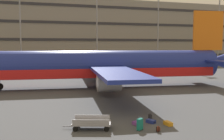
{
  "coord_description": "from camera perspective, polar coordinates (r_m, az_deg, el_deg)",
  "views": [
    {
      "loc": [
        -8.39,
        -34.85,
        5.75
      ],
      "look_at": [
        0.66,
        -6.79,
        3.0
      ],
      "focal_mm": 43.41,
      "sensor_mm": 36.0,
      "label": 1
    }
  ],
  "objects": [
    {
      "name": "ground_plane",
      "position": [
        36.3,
        -4.3,
        -3.8
      ],
      "size": [
        600.0,
        600.0,
        0.0
      ],
      "primitive_type": "plane",
      "color": "#424449"
    },
    {
      "name": "terminal_structure",
      "position": [
        88.24,
        -12.53,
        7.76
      ],
      "size": [
        173.28,
        19.81,
        19.37
      ],
      "color": "gray",
      "rests_on": "ground_plane"
    },
    {
      "name": "airliner",
      "position": [
        36.4,
        -2.42,
        0.91
      ],
      "size": [
        39.16,
        31.78,
        10.54
      ],
      "color": "navy",
      "rests_on": "ground_plane"
    },
    {
      "name": "light_mast_center_left",
      "position": [
        71.06,
        -18.8,
        10.69
      ],
      "size": [
        1.8,
        0.5,
        22.1
      ],
      "color": "gray",
      "rests_on": "ground_plane"
    },
    {
      "name": "light_mast_center_right",
      "position": [
        73.37,
        -3.2,
        10.08
      ],
      "size": [
        1.8,
        0.5,
        20.35
      ],
      "color": "gray",
      "rests_on": "ground_plane"
    },
    {
      "name": "light_mast_right",
      "position": [
        80.21,
        9.73,
        11.73
      ],
      "size": [
        1.8,
        0.5,
        26.12
      ],
      "color": "gray",
      "rests_on": "ground_plane"
    },
    {
      "name": "light_mast_far_right",
      "position": [
        91.53,
        21.59,
        8.87
      ],
      "size": [
        1.8,
        0.5,
        20.67
      ],
      "color": "gray",
      "rests_on": "ground_plane"
    },
    {
      "name": "suitcase_navy",
      "position": [
        20.49,
        8.19,
        -10.65
      ],
      "size": [
        0.65,
        0.77,
        0.25
      ],
      "color": "navy",
      "rests_on": "ground_plane"
    },
    {
      "name": "suitcase_orange",
      "position": [
        19.9,
        5.38,
        -11.13
      ],
      "size": [
        0.67,
        0.79,
        0.24
      ],
      "color": "#72388C",
      "rests_on": "ground_plane"
    },
    {
      "name": "suitcase_purple",
      "position": [
        18.65,
        5.89,
        -11.27
      ],
      "size": [
        0.53,
        0.47,
        0.92
      ],
      "color": "#147266",
      "rests_on": "ground_plane"
    },
    {
      "name": "suitcase_laid_flat",
      "position": [
        20.16,
        11.73,
        -10.96
      ],
      "size": [
        0.41,
        0.79,
        0.26
      ],
      "color": "orange",
      "rests_on": "ground_plane"
    },
    {
      "name": "backpack_black",
      "position": [
        21.27,
        8.05,
        -9.77
      ],
      "size": [
        0.32,
        0.27,
        0.52
      ],
      "color": "black",
      "rests_on": "ground_plane"
    },
    {
      "name": "backpack_silver",
      "position": [
        18.56,
        9.71,
        -12.16
      ],
      "size": [
        0.36,
        0.36,
        0.46
      ],
      "color": "#592619",
      "rests_on": "ground_plane"
    },
    {
      "name": "baggage_cart",
      "position": [
        18.9,
        -4.33,
        -11.05
      ],
      "size": [
        3.34,
        2.06,
        0.82
      ],
      "color": "gray",
      "rests_on": "ground_plane"
    }
  ]
}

